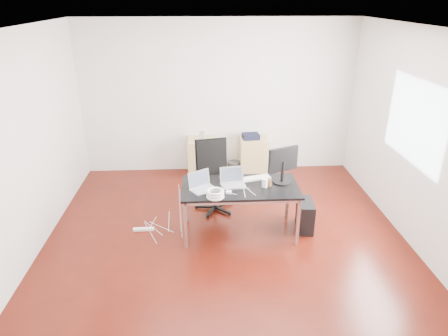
{
  "coord_description": "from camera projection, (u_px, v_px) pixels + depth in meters",
  "views": [
    {
      "loc": [
        -0.29,
        -4.7,
        3.14
      ],
      "look_at": [
        0.0,
        0.55,
        0.85
      ],
      "focal_mm": 32.0,
      "sensor_mm": 36.0,
      "label": 1
    }
  ],
  "objects": [
    {
      "name": "desk",
      "position": [
        240.0,
        190.0,
        5.48
      ],
      "size": [
        1.6,
        0.8,
        0.73
      ],
      "color": "black",
      "rests_on": "ground"
    },
    {
      "name": "laptop_right",
      "position": [
        233.0,
        181.0,
        5.48
      ],
      "size": [
        0.36,
        0.29,
        0.23
      ],
      "rotation": [
        0.0,
        0.0,
        0.13
      ],
      "color": "silver",
      "rests_on": "desk"
    },
    {
      "name": "monitor",
      "position": [
        283.0,
        163.0,
        5.48
      ],
      "size": [
        0.43,
        0.26,
        0.51
      ],
      "rotation": [
        0.0,
        0.0,
        0.41
      ],
      "color": "black",
      "rests_on": "desk"
    },
    {
      "name": "pc_tower",
      "position": [
        305.0,
        215.0,
        5.75
      ],
      "size": [
        0.23,
        0.46,
        0.44
      ],
      "primitive_type": "cube",
      "rotation": [
        0.0,
        0.0,
        -0.07
      ],
      "color": "black",
      "rests_on": "ground"
    },
    {
      "name": "filing_cabinet_left",
      "position": [
        202.0,
        157.0,
        7.45
      ],
      "size": [
        0.5,
        0.5,
        0.7
      ],
      "primitive_type": "cube",
      "color": "tan",
      "rests_on": "ground"
    },
    {
      "name": "laptop_left",
      "position": [
        202.0,
        185.0,
        5.36
      ],
      "size": [
        0.41,
        0.39,
        0.23
      ],
      "rotation": [
        0.0,
        0.0,
        0.57
      ],
      "color": "silver",
      "rests_on": "desk"
    },
    {
      "name": "cup_brown",
      "position": [
        269.0,
        182.0,
        5.45
      ],
      "size": [
        0.09,
        0.09,
        0.1
      ],
      "primitive_type": "cylinder",
      "rotation": [
        0.0,
        0.0,
        0.14
      ],
      "color": "brown",
      "rests_on": "desk"
    },
    {
      "name": "speaker",
      "position": [
        202.0,
        136.0,
        7.21
      ],
      "size": [
        0.11,
        0.1,
        0.18
      ],
      "primitive_type": "cube",
      "rotation": [
        0.0,
        0.0,
        -0.26
      ],
      "color": "#9E9E9E",
      "rests_on": "filing_cabinet_left"
    },
    {
      "name": "power_strip",
      "position": [
        144.0,
        229.0,
        5.78
      ],
      "size": [
        0.3,
        0.07,
        0.04
      ],
      "primitive_type": "cube",
      "rotation": [
        0.0,
        0.0,
        0.02
      ],
      "color": "white",
      "rests_on": "ground"
    },
    {
      "name": "room_shell",
      "position": [
        229.0,
        145.0,
        5.01
      ],
      "size": [
        5.0,
        5.0,
        5.0
      ],
      "color": "#3B0D06",
      "rests_on": "ground"
    },
    {
      "name": "cable_coil",
      "position": [
        215.0,
        194.0,
        5.13
      ],
      "size": [
        0.24,
        0.24,
        0.11
      ],
      "rotation": [
        0.0,
        0.0,
        -0.06
      ],
      "color": "white",
      "rests_on": "desk"
    },
    {
      "name": "cup_white",
      "position": [
        265.0,
        183.0,
        5.42
      ],
      "size": [
        0.1,
        0.1,
        0.12
      ],
      "primitive_type": "cylinder",
      "rotation": [
        0.0,
        0.0,
        0.39
      ],
      "color": "white",
      "rests_on": "desk"
    },
    {
      "name": "wastebasket",
      "position": [
        234.0,
        169.0,
        7.49
      ],
      "size": [
        0.31,
        0.31,
        0.28
      ],
      "primitive_type": "cylinder",
      "rotation": [
        0.0,
        0.0,
        0.39
      ],
      "color": "black",
      "rests_on": "ground"
    },
    {
      "name": "office_chair",
      "position": [
        213.0,
        172.0,
        6.19
      ],
      "size": [
        0.56,
        0.58,
        1.08
      ],
      "rotation": [
        0.0,
        0.0,
        0.19
      ],
      "color": "black",
      "rests_on": "ground"
    },
    {
      "name": "keyboard",
      "position": [
        255.0,
        178.0,
        5.67
      ],
      "size": [
        0.46,
        0.26,
        0.02
      ],
      "primitive_type": "cube",
      "rotation": [
        0.0,
        0.0,
        0.28
      ],
      "color": "white",
      "rests_on": "desk"
    },
    {
      "name": "navy_garment",
      "position": [
        251.0,
        136.0,
        7.34
      ],
      "size": [
        0.32,
        0.27,
        0.09
      ],
      "primitive_type": "cube",
      "rotation": [
        0.0,
        0.0,
        0.09
      ],
      "color": "black",
      "rests_on": "filing_cabinet_right"
    },
    {
      "name": "power_adapter",
      "position": [
        229.0,
        192.0,
        5.27
      ],
      "size": [
        0.08,
        0.08,
        0.03
      ],
      "primitive_type": "cube",
      "rotation": [
        0.0,
        0.0,
        -0.15
      ],
      "color": "white",
      "rests_on": "desk"
    },
    {
      "name": "filing_cabinet_right",
      "position": [
        253.0,
        156.0,
        7.5
      ],
      "size": [
        0.5,
        0.5,
        0.7
      ],
      "primitive_type": "cube",
      "color": "tan",
      "rests_on": "ground"
    }
  ]
}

